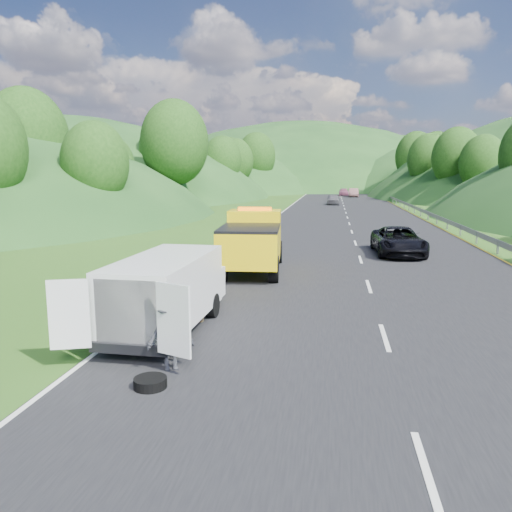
% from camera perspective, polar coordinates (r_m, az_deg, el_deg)
% --- Properties ---
extents(ground, '(320.00, 320.00, 0.00)m').
position_cam_1_polar(ground, '(15.50, 2.58, -6.45)').
color(ground, '#38661E').
rests_on(ground, ground).
extents(road_surface, '(14.00, 200.00, 0.02)m').
position_cam_1_polar(road_surface, '(55.00, 10.24, 4.88)').
color(road_surface, black).
rests_on(road_surface, ground).
extents(guardrail, '(0.06, 140.00, 1.52)m').
position_cam_1_polar(guardrail, '(68.02, 16.17, 5.49)').
color(guardrail, gray).
rests_on(guardrail, ground).
extents(tree_line_left, '(14.00, 140.00, 14.00)m').
position_cam_1_polar(tree_line_left, '(77.72, -6.66, 6.25)').
color(tree_line_left, '#2D591A').
rests_on(tree_line_left, ground).
extents(tree_line_right, '(14.00, 140.00, 14.00)m').
position_cam_1_polar(tree_line_right, '(77.94, 24.80, 5.45)').
color(tree_line_right, '#2D591A').
rests_on(tree_line_right, ground).
extents(hills_backdrop, '(201.00, 288.60, 44.00)m').
position_cam_1_polar(hills_backdrop, '(149.66, 10.72, 7.65)').
color(hills_backdrop, '#2D5B23').
rests_on(hills_backdrop, ground).
extents(tow_truck, '(2.81, 6.51, 2.73)m').
position_cam_1_polar(tow_truck, '(21.62, -0.39, 1.72)').
color(tow_truck, black).
rests_on(tow_truck, ground).
extents(white_van, '(3.19, 5.87, 2.07)m').
position_cam_1_polar(white_van, '(13.60, -10.05, -3.76)').
color(white_van, black).
rests_on(white_van, ground).
extents(woman, '(0.56, 0.69, 1.70)m').
position_cam_1_polar(woman, '(17.59, -9.74, -4.65)').
color(woman, white).
rests_on(woman, ground).
extents(child, '(0.58, 0.60, 0.97)m').
position_cam_1_polar(child, '(14.58, -6.45, -7.52)').
color(child, tan).
rests_on(child, ground).
extents(worker, '(1.16, 0.95, 1.56)m').
position_cam_1_polar(worker, '(11.30, -9.66, -12.73)').
color(worker, black).
rests_on(worker, ground).
extents(suitcase, '(0.43, 0.32, 0.63)m').
position_cam_1_polar(suitcase, '(15.82, -12.65, -5.16)').
color(suitcase, brown).
rests_on(suitcase, ground).
extents(spare_tire, '(0.67, 0.67, 0.20)m').
position_cam_1_polar(spare_tire, '(10.51, -11.97, -14.58)').
color(spare_tire, black).
rests_on(spare_tire, ground).
extents(passing_suv, '(2.61, 5.28, 1.44)m').
position_cam_1_polar(passing_suv, '(27.29, 15.88, 0.14)').
color(passing_suv, black).
rests_on(passing_suv, ground).
extents(dist_car_a, '(1.64, 4.07, 1.39)m').
position_cam_1_polar(dist_car_a, '(69.10, 8.80, 5.81)').
color(dist_car_a, '#504E53').
rests_on(dist_car_a, ground).
extents(dist_car_b, '(1.64, 4.70, 1.55)m').
position_cam_1_polar(dist_car_b, '(92.47, 11.08, 6.63)').
color(dist_car_b, brown).
rests_on(dist_car_b, ground).
extents(dist_car_c, '(1.80, 4.44, 1.29)m').
position_cam_1_polar(dist_car_c, '(98.62, 9.98, 6.83)').
color(dist_car_c, '#87435E').
rests_on(dist_car_c, ground).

